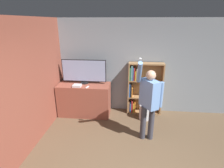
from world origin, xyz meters
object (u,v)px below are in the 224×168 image
object	(u,v)px
bookshelf	(141,89)
waste_bin	(145,112)
television	(84,71)
person	(149,99)
game_console	(77,86)

from	to	relation	value
bookshelf	waste_bin	distance (m)	0.68
bookshelf	waste_bin	xyz separation A→B (m)	(0.10, -0.39, -0.55)
bookshelf	waste_bin	world-z (taller)	bookshelf
television	waste_bin	xyz separation A→B (m)	(1.73, -0.23, -1.07)
person	waste_bin	size ratio (longest dim) A/B	4.55
person	game_console	bearing A→B (deg)	-146.84
person	waste_bin	xyz separation A→B (m)	(0.02, 0.88, -0.79)
television	person	distance (m)	2.05
waste_bin	television	bearing A→B (deg)	172.44
waste_bin	bookshelf	bearing A→B (deg)	104.07
television	person	bearing A→B (deg)	-32.93
person	waste_bin	distance (m)	1.18
television	person	size ratio (longest dim) A/B	0.64
game_console	waste_bin	xyz separation A→B (m)	(1.86, 0.06, -0.74)
television	game_console	xyz separation A→B (m)	(-0.14, -0.29, -0.33)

